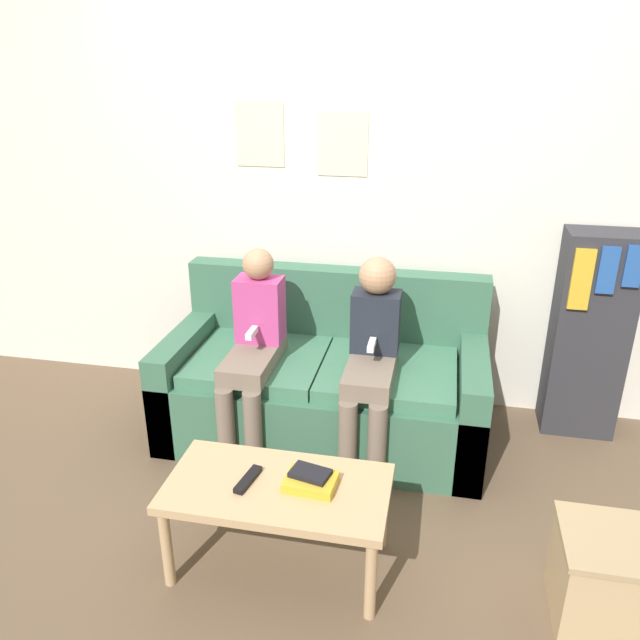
% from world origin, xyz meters
% --- Properties ---
extents(ground_plane, '(10.00, 10.00, 0.00)m').
position_xyz_m(ground_plane, '(0.00, 0.00, 0.00)').
color(ground_plane, brown).
extents(wall_back, '(8.00, 0.06, 2.60)m').
position_xyz_m(wall_back, '(-0.00, 1.03, 1.30)').
color(wall_back, silver).
rests_on(wall_back, ground_plane).
extents(couch, '(1.70, 0.82, 0.86)m').
position_xyz_m(couch, '(0.00, 0.53, 0.28)').
color(couch, '#38664C').
rests_on(couch, ground_plane).
extents(coffee_table, '(0.88, 0.46, 0.40)m').
position_xyz_m(coffee_table, '(0.01, -0.50, 0.35)').
color(coffee_table, tan).
rests_on(coffee_table, ground_plane).
extents(person_left, '(0.24, 0.56, 1.06)m').
position_xyz_m(person_left, '(-0.33, 0.33, 0.59)').
color(person_left, '#756656').
rests_on(person_left, ground_plane).
extents(person_right, '(0.24, 0.56, 1.05)m').
position_xyz_m(person_right, '(0.27, 0.33, 0.60)').
color(person_right, '#756656').
rests_on(person_right, ground_plane).
extents(tv_remote, '(0.07, 0.17, 0.02)m').
position_xyz_m(tv_remote, '(-0.10, -0.51, 0.41)').
color(tv_remote, black).
rests_on(tv_remote, coffee_table).
extents(book_stack, '(0.21, 0.16, 0.06)m').
position_xyz_m(book_stack, '(0.14, -0.48, 0.42)').
color(book_stack, gold).
rests_on(book_stack, coffee_table).
extents(bookshelf, '(0.38, 0.27, 1.14)m').
position_xyz_m(bookshelf, '(1.38, 0.86, 0.57)').
color(bookshelf, '#2D2D33').
rests_on(bookshelf, ground_plane).
extents(storage_box, '(0.44, 0.36, 0.37)m').
position_xyz_m(storage_box, '(1.29, -0.52, 0.19)').
color(storage_box, tan).
rests_on(storage_box, ground_plane).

